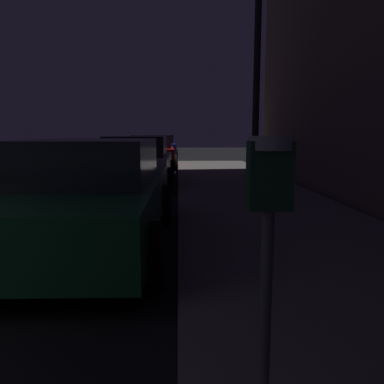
% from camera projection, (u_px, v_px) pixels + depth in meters
% --- Properties ---
extents(parking_meter, '(0.19, 0.19, 1.35)m').
position_uv_depth(parking_meter, '(268.00, 211.00, 1.68)').
color(parking_meter, '#59595B').
rests_on(parking_meter, sidewalk).
extents(car_green, '(2.08, 4.37, 1.43)m').
position_uv_depth(car_green, '(91.00, 194.00, 5.03)').
color(car_green, '#19592D').
rests_on(car_green, ground).
extents(car_silver, '(2.08, 4.26, 1.43)m').
position_uv_depth(car_silver, '(138.00, 162.00, 10.91)').
color(car_silver, '#B7B7BF').
rests_on(car_silver, ground).
extents(car_red, '(2.24, 4.45, 1.43)m').
position_uv_depth(car_red, '(152.00, 152.00, 16.83)').
color(car_red, maroon).
rests_on(car_red, ground).
extents(car_blue, '(2.28, 4.38, 1.43)m').
position_uv_depth(car_blue, '(160.00, 146.00, 23.66)').
color(car_blue, navy).
rests_on(car_blue, ground).
extents(street_lamp, '(0.44, 0.44, 5.63)m').
position_uv_depth(street_lamp, '(258.00, 30.00, 8.75)').
color(street_lamp, black).
rests_on(street_lamp, sidewalk).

